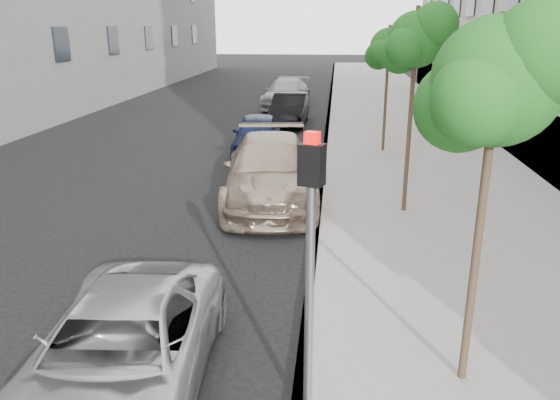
% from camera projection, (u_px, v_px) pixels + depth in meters
% --- Properties ---
extents(sidewalk, '(6.40, 72.00, 0.14)m').
position_uv_depth(sidewalk, '(390.00, 111.00, 28.07)').
color(sidewalk, gray).
rests_on(sidewalk, ground).
extents(curb, '(0.15, 72.00, 0.14)m').
position_uv_depth(curb, '(329.00, 111.00, 28.38)').
color(curb, '#9E9B93').
rests_on(curb, ground).
extents(tree_near, '(1.72, 1.52, 4.50)m').
position_uv_depth(tree_near, '(500.00, 82.00, 5.74)').
color(tree_near, '#38281C').
rests_on(tree_near, sidewalk).
extents(tree_mid, '(1.59, 1.39, 4.69)m').
position_uv_depth(tree_mid, '(417.00, 40.00, 11.81)').
color(tree_mid, '#38281C').
rests_on(tree_mid, sidewalk).
extents(tree_far, '(1.62, 1.42, 4.30)m').
position_uv_depth(tree_far, '(390.00, 47.00, 18.09)').
color(tree_far, '#38281C').
rests_on(tree_far, sidewalk).
extents(signal_pole, '(0.29, 0.25, 3.24)m').
position_uv_depth(signal_pole, '(310.00, 248.00, 5.65)').
color(signal_pole, '#939699').
rests_on(signal_pole, sidewalk).
extents(minivan, '(2.39, 4.60, 1.24)m').
position_uv_depth(minivan, '(121.00, 352.00, 6.53)').
color(minivan, '#ADB0B2').
rests_on(minivan, ground).
extents(suv, '(2.85, 5.79, 1.62)m').
position_uv_depth(suv, '(270.00, 170.00, 13.91)').
color(suv, gray).
rests_on(suv, ground).
extents(sedan_blue, '(1.89, 4.10, 1.36)m').
position_uv_depth(sedan_blue, '(257.00, 134.00, 19.16)').
color(sedan_blue, '#101836').
rests_on(sedan_blue, ground).
extents(sedan_black, '(1.57, 4.23, 1.38)m').
position_uv_depth(sedan_black, '(290.00, 109.00, 24.64)').
color(sedan_black, black).
rests_on(sedan_black, ground).
extents(sedan_rear, '(2.51, 5.35, 1.51)m').
position_uv_depth(sedan_rear, '(286.00, 94.00, 29.69)').
color(sedan_rear, gray).
rests_on(sedan_rear, ground).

